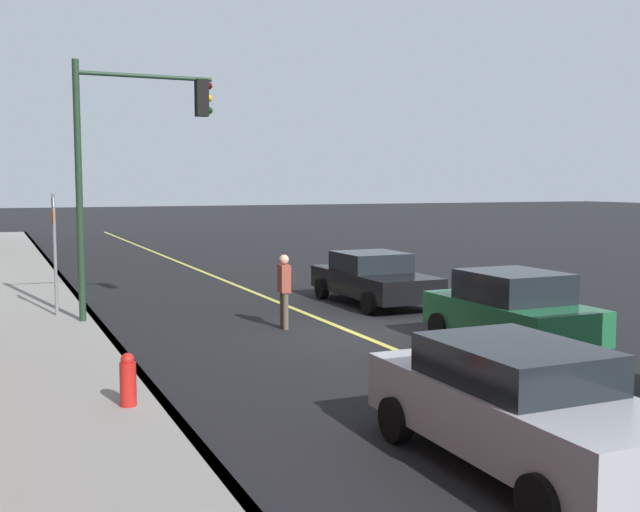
{
  "coord_description": "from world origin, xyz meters",
  "views": [
    {
      "loc": [
        -15.16,
        7.57,
        3.4
      ],
      "look_at": [
        -1.23,
        1.44,
        1.95
      ],
      "focal_mm": 42.57,
      "sensor_mm": 36.0,
      "label": 1
    }
  ],
  "objects_px": {
    "car_green": "(511,309)",
    "street_sign_post": "(55,247)",
    "pedestrian_with_backpack": "(285,285)",
    "car_silver": "(517,405)",
    "fire_hydrant": "(128,385)",
    "traffic_light_mast": "(129,149)",
    "car_black": "(373,278)"
  },
  "relations": [
    {
      "from": "traffic_light_mast",
      "to": "fire_hydrant",
      "type": "distance_m",
      "value": 8.49
    },
    {
      "from": "fire_hydrant",
      "to": "car_silver",
      "type": "bearing_deg",
      "value": -135.83
    },
    {
      "from": "pedestrian_with_backpack",
      "to": "car_green",
      "type": "bearing_deg",
      "value": -137.95
    },
    {
      "from": "pedestrian_with_backpack",
      "to": "fire_hydrant",
      "type": "height_order",
      "value": "pedestrian_with_backpack"
    },
    {
      "from": "car_green",
      "to": "pedestrian_with_backpack",
      "type": "xyz_separation_m",
      "value": [
        3.89,
        3.51,
        0.21
      ]
    },
    {
      "from": "pedestrian_with_backpack",
      "to": "street_sign_post",
      "type": "bearing_deg",
      "value": 56.89
    },
    {
      "from": "traffic_light_mast",
      "to": "street_sign_post",
      "type": "distance_m",
      "value": 3.09
    },
    {
      "from": "pedestrian_with_backpack",
      "to": "street_sign_post",
      "type": "height_order",
      "value": "street_sign_post"
    },
    {
      "from": "car_silver",
      "to": "pedestrian_with_backpack",
      "type": "bearing_deg",
      "value": -4.06
    },
    {
      "from": "car_black",
      "to": "car_silver",
      "type": "relative_size",
      "value": 1.05
    },
    {
      "from": "pedestrian_with_backpack",
      "to": "car_silver",
      "type": "bearing_deg",
      "value": 175.94
    },
    {
      "from": "car_black",
      "to": "street_sign_post",
      "type": "bearing_deg",
      "value": 85.28
    },
    {
      "from": "car_green",
      "to": "car_black",
      "type": "bearing_deg",
      "value": -1.1
    },
    {
      "from": "fire_hydrant",
      "to": "traffic_light_mast",
      "type": "bearing_deg",
      "value": -10.31
    },
    {
      "from": "car_black",
      "to": "car_green",
      "type": "bearing_deg",
      "value": 178.9
    },
    {
      "from": "traffic_light_mast",
      "to": "fire_hydrant",
      "type": "relative_size",
      "value": 6.66
    },
    {
      "from": "pedestrian_with_backpack",
      "to": "street_sign_post",
      "type": "xyz_separation_m",
      "value": [
        3.16,
        4.84,
        0.82
      ]
    },
    {
      "from": "car_silver",
      "to": "car_black",
      "type": "bearing_deg",
      "value": -19.98
    },
    {
      "from": "traffic_light_mast",
      "to": "fire_hydrant",
      "type": "bearing_deg",
      "value": 169.69
    },
    {
      "from": "fire_hydrant",
      "to": "pedestrian_with_backpack",
      "type": "bearing_deg",
      "value": -40.17
    },
    {
      "from": "street_sign_post",
      "to": "fire_hydrant",
      "type": "bearing_deg",
      "value": -177.96
    },
    {
      "from": "car_green",
      "to": "car_silver",
      "type": "bearing_deg",
      "value": 142.65
    },
    {
      "from": "car_silver",
      "to": "fire_hydrant",
      "type": "distance_m",
      "value": 5.56
    },
    {
      "from": "car_green",
      "to": "fire_hydrant",
      "type": "bearing_deg",
      "value": 100.45
    },
    {
      "from": "car_green",
      "to": "fire_hydrant",
      "type": "distance_m",
      "value": 8.19
    },
    {
      "from": "car_green",
      "to": "car_silver",
      "type": "distance_m",
      "value": 6.88
    },
    {
      "from": "car_green",
      "to": "street_sign_post",
      "type": "relative_size",
      "value": 1.23
    },
    {
      "from": "car_green",
      "to": "street_sign_post",
      "type": "height_order",
      "value": "street_sign_post"
    },
    {
      "from": "car_silver",
      "to": "traffic_light_mast",
      "type": "height_order",
      "value": "traffic_light_mast"
    },
    {
      "from": "car_silver",
      "to": "street_sign_post",
      "type": "height_order",
      "value": "street_sign_post"
    },
    {
      "from": "pedestrian_with_backpack",
      "to": "traffic_light_mast",
      "type": "distance_m",
      "value": 4.98
    },
    {
      "from": "car_silver",
      "to": "pedestrian_with_backpack",
      "type": "distance_m",
      "value": 9.39
    }
  ]
}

